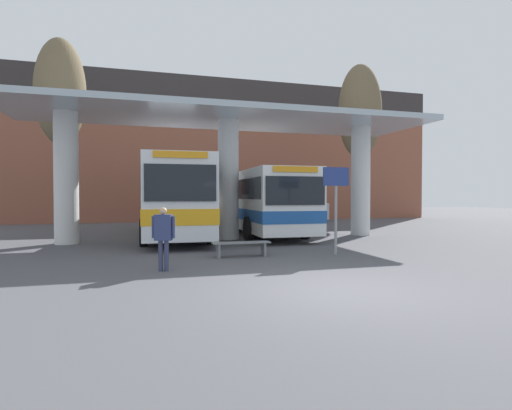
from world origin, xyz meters
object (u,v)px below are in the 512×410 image
Objects in this scene: info_sign_platform at (336,192)px; poplar_tree_behind_right at (60,94)px; waiting_bench_near_pillar at (241,246)px; pedestrian_waiting at (163,232)px; transit_bus_left_bay at (175,196)px; poplar_tree_behind_left at (360,113)px; transit_bus_center_bay at (256,200)px; parked_car_street at (296,209)px.

poplar_tree_behind_right is at bearing 132.95° from info_sign_platform.
info_sign_platform is at bearing -6.50° from waiting_bench_near_pillar.
transit_bus_left_bay is at bearing 102.05° from pedestrian_waiting.
transit_bus_center_bay is at bearing -158.30° from poplar_tree_behind_left.
waiting_bench_near_pillar is 0.41× the size of parked_car_street.
pedestrian_waiting is 0.16× the size of poplar_tree_behind_left.
transit_bus_center_bay is at bearing -126.83° from parked_car_street.
transit_bus_center_bay is 8.24m from info_sign_platform.
info_sign_platform is 5.82m from pedestrian_waiting.
transit_bus_left_bay is at bearing 122.29° from info_sign_platform.
pedestrian_waiting is 0.16× the size of poplar_tree_behind_right.
pedestrian_waiting is at bearing -165.29° from info_sign_platform.
poplar_tree_behind_left is at bearing 46.10° from waiting_bench_near_pillar.
waiting_bench_near_pillar is at bearing 54.43° from pedestrian_waiting.
transit_bus_center_bay is 7.36× the size of pedestrian_waiting.
transit_bus_left_bay is 13.87m from poplar_tree_behind_left.
poplar_tree_behind_left reaches higher than info_sign_platform.
transit_bus_left_bay is at bearing -32.96° from poplar_tree_behind_right.
poplar_tree_behind_right is at bearing -13.97° from transit_bus_center_bay.
poplar_tree_behind_right is (-7.02, 10.50, 6.81)m from waiting_bench_near_pillar.
waiting_bench_near_pillar is 3.52m from info_sign_platform.
parked_car_street reaches higher than waiting_bench_near_pillar.
poplar_tree_behind_right is 16.55m from parked_car_street.
poplar_tree_behind_right is at bearing -30.71° from transit_bus_left_bay.
poplar_tree_behind_left is (13.06, 12.81, 6.31)m from pedestrian_waiting.
transit_bus_center_bay reaches higher than parked_car_street.
transit_bus_center_bay is at bearing -165.29° from transit_bus_left_bay.
pedestrian_waiting is 14.50m from poplar_tree_behind_right.
transit_bus_left_bay reaches higher than pedestrian_waiting.
poplar_tree_behind_left reaches higher than transit_bus_center_bay.
info_sign_platform is (3.08, -0.35, 1.68)m from waiting_bench_near_pillar.
parked_car_street is (9.23, 7.91, -0.94)m from transit_bus_left_bay.
poplar_tree_behind_left is 1.04× the size of poplar_tree_behind_right.
info_sign_platform reaches higher than parked_car_street.
poplar_tree_behind_left is at bearing -157.17° from transit_bus_center_bay.
transit_bus_center_bay is 2.65× the size of parked_car_street.
poplar_tree_behind_left reaches higher than poplar_tree_behind_right.
transit_bus_center_bay is 8.44m from waiting_bench_near_pillar.
transit_bus_left_bay is 2.55× the size of parked_car_street.
info_sign_platform is at bearing 93.68° from transit_bus_center_bay.
transit_bus_left_bay is 7.07× the size of pedestrian_waiting.
pedestrian_waiting is 0.36× the size of parked_car_street.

